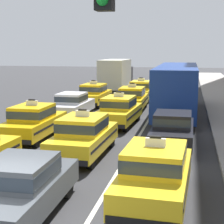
{
  "coord_description": "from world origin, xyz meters",
  "views": [
    {
      "loc": [
        4.0,
        -6.97,
        4.32
      ],
      "look_at": [
        0.36,
        10.19,
        1.3
      ],
      "focal_mm": 59.15,
      "sensor_mm": 36.0,
      "label": 1
    }
  ],
  "objects": [
    {
      "name": "taxi_center_fifth",
      "position": [
        0.03,
        23.6,
        0.88
      ],
      "size": [
        1.96,
        4.62,
        1.96
      ],
      "color": "black",
      "rests_on": "ground"
    },
    {
      "name": "sedan_left_third",
      "position": [
        -3.23,
        15.0,
        0.85
      ],
      "size": [
        1.84,
        4.33,
        1.58
      ],
      "color": "black",
      "rests_on": "ground"
    },
    {
      "name": "bus_right_third",
      "position": [
        3.18,
        17.79,
        1.82
      ],
      "size": [
        2.54,
        11.2,
        3.22
      ],
      "color": "black",
      "rests_on": "ground"
    },
    {
      "name": "taxi_left_second",
      "position": [
        -3.31,
        9.26,
        0.88
      ],
      "size": [
        1.83,
        4.56,
        1.96
      ],
      "color": "black",
      "rests_on": "ground"
    },
    {
      "name": "taxi_right_nearest",
      "position": [
        3.14,
        2.99,
        0.88
      ],
      "size": [
        1.99,
        4.63,
        1.96
      ],
      "color": "black",
      "rests_on": "ground"
    },
    {
      "name": "taxi_center_third",
      "position": [
        0.13,
        13.23,
        0.88
      ],
      "size": [
        2.04,
        4.65,
        1.96
      ],
      "color": "black",
      "rests_on": "ground"
    },
    {
      "name": "lane_stripe_center_right",
      "position": [
        1.6,
        20.0,
        0.0
      ],
      "size": [
        0.14,
        80.0,
        0.01
      ],
      "primitive_type": "cube",
      "color": "silver",
      "rests_on": "ground"
    },
    {
      "name": "taxi_center_second",
      "position": [
        -0.13,
        6.98,
        0.88
      ],
      "size": [
        1.93,
        4.6,
        1.96
      ],
      "color": "black",
      "rests_on": "ground"
    },
    {
      "name": "lane_stripe_left_center",
      "position": [
        -1.6,
        20.0,
        0.0
      ],
      "size": [
        0.14,
        80.0,
        0.01
      ],
      "primitive_type": "cube",
      "color": "silver",
      "rests_on": "ground"
    },
    {
      "name": "taxi_left_fourth",
      "position": [
        -3.17,
        20.2,
        0.88
      ],
      "size": [
        1.89,
        4.59,
        1.96
      ],
      "color": "black",
      "rests_on": "ground"
    },
    {
      "name": "sedan_right_second",
      "position": [
        3.33,
        9.07,
        0.85
      ],
      "size": [
        1.8,
        4.32,
        1.58
      ],
      "color": "black",
      "rests_on": "ground"
    },
    {
      "name": "sedan_center_nearest",
      "position": [
        -0.13,
        1.31,
        0.85
      ],
      "size": [
        1.81,
        4.32,
        1.58
      ],
      "color": "black",
      "rests_on": "ground"
    },
    {
      "name": "box_truck_left_fifth",
      "position": [
        -3.13,
        28.88,
        1.78
      ],
      "size": [
        2.34,
        6.98,
        3.27
      ],
      "color": "black",
      "rests_on": "ground"
    },
    {
      "name": "taxi_center_fourth",
      "position": [
        0.06,
        18.48,
        0.88
      ],
      "size": [
        1.85,
        4.57,
        1.96
      ],
      "color": "black",
      "rests_on": "ground"
    }
  ]
}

